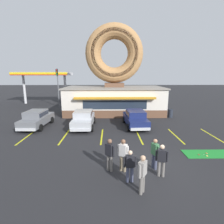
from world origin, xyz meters
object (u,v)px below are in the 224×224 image
pedestrian_clipboard_woman (142,173)px  traffic_light_pole (58,83)px  car_navy (135,118)px  car_silver (83,118)px  pedestrian_leather_jacket_man (130,165)px  pedestrian_beanie_man (162,159)px  pedestrian_hooded_kid (110,153)px  golf_ball (204,154)px  pedestrian_blue_sweater_man (123,154)px  pedestrian_crossing_woman (155,152)px  car_grey (37,118)px  trash_bin (170,113)px

pedestrian_clipboard_woman → traffic_light_pole: bearing=114.3°
car_navy → pedestrian_clipboard_woman: size_ratio=2.76×
car_silver → car_navy: 4.90m
pedestrian_leather_jacket_man → pedestrian_clipboard_woman: size_ratio=0.92×
pedestrian_clipboard_woman → pedestrian_beanie_man: bearing=46.7°
pedestrian_hooded_kid → pedestrian_leather_jacket_man: 1.35m
golf_ball → pedestrian_blue_sweater_man: pedestrian_blue_sweater_man is taller
pedestrian_crossing_woman → car_grey: bearing=140.2°
car_silver → traffic_light_pole: bearing=116.5°
pedestrian_hooded_kid → pedestrian_beanie_man: bearing=-12.3°
pedestrian_clipboard_woman → traffic_light_pole: traffic_light_pole is taller
car_navy → trash_bin: (4.63, 3.66, -0.37)m
car_navy → trash_bin: car_navy is taller
pedestrian_blue_sweater_man → traffic_light_pole: size_ratio=0.30×
car_grey → pedestrian_hooded_kid: size_ratio=2.69×
pedestrian_leather_jacket_man → pedestrian_crossing_woman: (1.43, 1.17, 0.05)m
pedestrian_beanie_man → trash_bin: size_ratio=1.67×
car_silver → traffic_light_pole: (-5.29, 10.60, 2.84)m
pedestrian_blue_sweater_man → traffic_light_pole: (-8.41, 18.36, 2.75)m
pedestrian_leather_jacket_man → pedestrian_crossing_woman: 1.85m
car_silver → pedestrian_hooded_kid: (2.44, -7.71, 0.09)m
car_silver → traffic_light_pole: traffic_light_pole is taller
car_navy → traffic_light_pole: (-10.18, 10.45, 2.84)m
golf_ball → pedestrian_blue_sweater_man: (-5.13, -1.72, 0.91)m
pedestrian_leather_jacket_man → pedestrian_crossing_woman: pedestrian_crossing_woman is taller
pedestrian_blue_sweater_man → pedestrian_clipboard_woman: (0.66, -1.71, -0.02)m
car_grey → pedestrian_blue_sweater_man: pedestrian_blue_sweater_man is taller
pedestrian_hooded_kid → pedestrian_crossing_woman: (2.35, 0.19, -0.05)m
pedestrian_clipboard_woman → pedestrian_crossing_woman: 2.20m
pedestrian_leather_jacket_man → traffic_light_pole: (-8.65, 19.29, 2.86)m
golf_ball → car_silver: size_ratio=0.01×
car_navy → pedestrian_hooded_kid: (-2.45, -7.86, 0.09)m
golf_ball → pedestrian_hooded_kid: 6.11m
pedestrian_hooded_kid → traffic_light_pole: size_ratio=0.30×
pedestrian_clipboard_woman → pedestrian_beanie_man: 1.68m
car_navy → pedestrian_hooded_kid: 8.23m
car_silver → car_grey: same height
pedestrian_crossing_woman → traffic_light_pole: bearing=119.1°
pedestrian_leather_jacket_man → pedestrian_clipboard_woman: bearing=-62.0°
car_silver → pedestrian_hooded_kid: bearing=-72.4°
pedestrian_blue_sweater_man → car_silver: bearing=111.9°
pedestrian_beanie_man → pedestrian_leather_jacket_man: bearing=-164.4°
trash_bin → pedestrian_blue_sweater_man: bearing=-119.0°
car_navy → pedestrian_beanie_man: bearing=-89.7°
pedestrian_clipboard_woman → car_grey: bearing=130.4°
car_grey → car_navy: size_ratio=0.99×
car_silver → pedestrian_blue_sweater_man: size_ratio=2.66×
pedestrian_hooded_kid → pedestrian_blue_sweater_man: bearing=-4.3°
pedestrian_hooded_kid → trash_bin: 13.53m
golf_ball → pedestrian_hooded_kid: pedestrian_hooded_kid is taller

